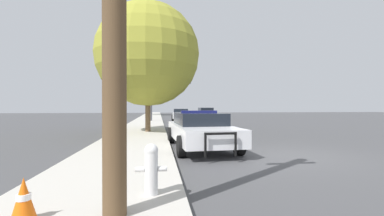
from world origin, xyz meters
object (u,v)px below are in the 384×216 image
traffic_cone (24,199)px  tree_sidewalk_near (148,55)px  car_background_midblock (181,115)px  fire_hydrant (151,167)px  car_background_oncoming (206,113)px  tree_sidewalk_far (147,88)px  police_car (200,129)px  traffic_light (168,87)px

traffic_cone → tree_sidewalk_near: bearing=84.4°
car_background_midblock → tree_sidewalk_near: bearing=-99.8°
fire_hydrant → car_background_oncoming: car_background_oncoming is taller
car_background_midblock → tree_sidewalk_far: size_ratio=0.60×
car_background_midblock → car_background_oncoming: (3.60, 4.85, 0.03)m
fire_hydrant → traffic_cone: fire_hydrant is taller
fire_hydrant → traffic_cone: size_ratio=1.52×
tree_sidewalk_near → traffic_cone: bearing=-95.6°
police_car → car_background_oncoming: size_ratio=1.20×
police_car → tree_sidewalk_near: bearing=-71.3°
car_background_oncoming → tree_sidewalk_far: 15.92m
police_car → car_background_midblock: (0.78, 17.28, -0.01)m
tree_sidewalk_near → tree_sidewalk_far: bearing=92.4°
traffic_cone → tree_sidewalk_far: bearing=90.2°
traffic_light → tree_sidewalk_far: 19.05m
tree_sidewalk_far → fire_hydrant: bearing=-87.5°
car_background_midblock → car_background_oncoming: 6.04m
tree_sidewalk_far → traffic_cone: bearing=-89.8°
police_car → fire_hydrant: bearing=69.3°
police_car → fire_hydrant: size_ratio=6.16×
tree_sidewalk_far → tree_sidewalk_near: (1.28, -30.02, -0.12)m
car_background_midblock → traffic_cone: 23.68m
traffic_light → tree_sidewalk_far: tree_sidewalk_far is taller
car_background_oncoming → police_car: bearing=78.0°
police_car → tree_sidewalk_far: (-3.44, 35.42, 3.96)m
tree_sidewalk_far → traffic_cone: size_ratio=12.44×
traffic_cone → car_background_oncoming: bearing=74.8°
traffic_light → car_background_midblock: 3.24m
police_car → tree_sidewalk_near: size_ratio=0.70×
police_car → fire_hydrant: (-1.69, -5.29, -0.15)m
traffic_light → tree_sidewalk_far: bearing=98.6°
fire_hydrant → tree_sidewalk_near: bearing=92.5°
police_car → car_background_midblock: police_car is taller
fire_hydrant → traffic_light: 22.14m
traffic_cone → police_car: bearing=61.6°
traffic_light → tree_sidewalk_far: (-2.85, 18.80, 1.11)m
car_background_midblock → tree_sidewalk_far: (-4.22, 18.14, 3.97)m
police_car → tree_sidewalk_near: tree_sidewalk_near is taller
tree_sidewalk_far → car_background_oncoming: bearing=-59.5°
tree_sidewalk_far → tree_sidewalk_near: bearing=-87.6°
police_car → traffic_light: traffic_light is taller
police_car → traffic_light: size_ratio=1.08×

